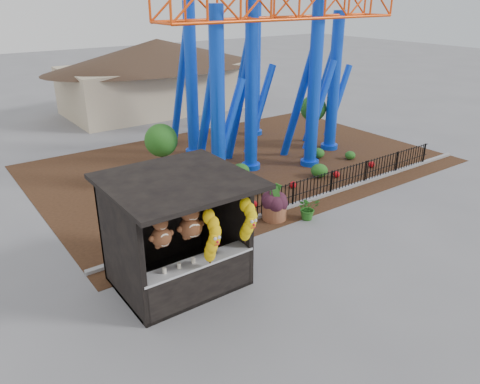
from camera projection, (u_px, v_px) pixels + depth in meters
ground at (289, 266)px, 13.64m from camera, size 120.00×120.00×0.00m
mulch_bed at (240, 163)px, 21.76m from camera, size 18.00×12.00×0.02m
curb at (316, 198)px, 18.00m from camera, size 18.00×0.18×0.12m
prize_booth at (181, 236)px, 12.08m from camera, size 3.50×3.40×3.12m
picket_fence at (333, 182)px, 18.31m from camera, size 12.20×0.06×1.00m
roller_coaster at (258, 15)px, 19.99m from camera, size 11.00×6.37×10.82m
terracotta_planter at (274, 212)px, 16.36m from camera, size 1.04×1.04×0.56m
planter_foliage at (275, 196)px, 16.12m from camera, size 0.70×0.70×0.64m
potted_plant at (308, 208)px, 16.31m from camera, size 0.93×0.87×0.84m
landscaping at (286, 171)px, 20.00m from camera, size 7.42×3.30×0.62m
pavilion at (158, 63)px, 30.58m from camera, size 15.00×15.00×4.80m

